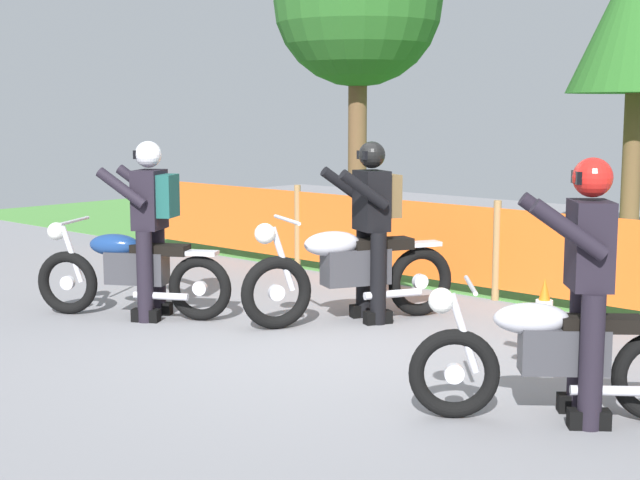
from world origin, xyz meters
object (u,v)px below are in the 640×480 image
(rider_trailing, at_px, (151,220))
(rider_third, at_px, (586,280))
(motorcycle_trailing, at_px, (131,271))
(traffic_cone, at_px, (544,309))
(rider_lead, at_px, (372,221))
(motorcycle_lead, at_px, (349,271))
(motorcycle_third, at_px, (554,354))

(rider_trailing, xyz_separation_m, rider_third, (4.40, 0.08, -0.03))
(motorcycle_trailing, bearing_deg, traffic_cone, 179.83)
(rider_lead, bearing_deg, motorcycle_lead, 0.51)
(motorcycle_lead, relative_size, motorcycle_trailing, 1.13)
(motorcycle_lead, height_order, rider_lead, rider_lead)
(motorcycle_lead, bearing_deg, traffic_cone, 138.71)
(motorcycle_trailing, xyz_separation_m, traffic_cone, (3.31, 1.97, -0.19))
(motorcycle_third, distance_m, rider_third, 0.52)
(traffic_cone, bearing_deg, rider_lead, -162.09)
(motorcycle_third, height_order, traffic_cone, motorcycle_third)
(rider_lead, bearing_deg, rider_trailing, -24.20)
(motorcycle_lead, xyz_separation_m, rider_trailing, (-1.49, -1.15, 0.46))
(motorcycle_lead, relative_size, rider_lead, 1.17)
(motorcycle_trailing, relative_size, rider_third, 1.04)
(rider_lead, bearing_deg, motorcycle_third, 87.73)
(motorcycle_trailing, xyz_separation_m, motorcycle_third, (4.45, 0.07, -0.02))
(rider_lead, relative_size, traffic_cone, 3.19)
(motorcycle_trailing, xyz_separation_m, rider_trailing, (0.18, 0.11, 0.50))
(motorcycle_lead, bearing_deg, rider_trailing, -27.15)
(motorcycle_third, bearing_deg, rider_third, -179.43)
(motorcycle_lead, xyz_separation_m, rider_lead, (0.10, 0.21, 0.46))
(motorcycle_lead, height_order, traffic_cone, motorcycle_lead)
(motorcycle_trailing, bearing_deg, rider_third, 151.51)
(motorcycle_trailing, bearing_deg, rider_lead, -171.22)
(motorcycle_lead, xyz_separation_m, motorcycle_trailing, (-1.68, -1.26, -0.04))
(motorcycle_lead, height_order, motorcycle_trailing, motorcycle_lead)
(rider_third, height_order, traffic_cone, rider_third)
(rider_third, relative_size, traffic_cone, 3.19)
(motorcycle_third, relative_size, rider_third, 0.89)
(traffic_cone, bearing_deg, rider_trailing, -149.35)
(rider_trailing, bearing_deg, traffic_cone, 179.79)
(motorcycle_third, relative_size, rider_trailing, 0.89)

